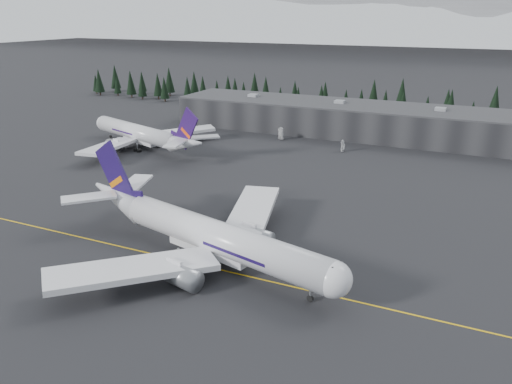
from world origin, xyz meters
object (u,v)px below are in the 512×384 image
at_px(gse_vehicle_a, 281,138).
at_px(gse_vehicle_b, 343,150).
at_px(jet_main, 200,232).
at_px(terminal, 362,120).
at_px(jet_parked, 145,135).

distance_m(gse_vehicle_a, gse_vehicle_b, 28.62).
bearing_deg(jet_main, gse_vehicle_b, 101.22).
xyz_separation_m(terminal, gse_vehicle_b, (0.31, -29.39, -5.54)).
xyz_separation_m(jet_main, gse_vehicle_a, (-23.32, 101.96, -5.17)).
bearing_deg(gse_vehicle_b, terminal, -179.29).
bearing_deg(gse_vehicle_a, gse_vehicle_b, -4.34).
relative_size(terminal, jet_parked, 2.55).
relative_size(terminal, gse_vehicle_b, 36.09).
distance_m(jet_main, gse_vehicle_b, 94.69).
height_order(jet_main, gse_vehicle_b, jet_main).
bearing_deg(jet_main, jet_parked, 147.49).
height_order(terminal, jet_parked, jet_parked).
height_order(terminal, jet_main, jet_main).
relative_size(jet_main, gse_vehicle_b, 15.73).
height_order(gse_vehicle_a, gse_vehicle_b, gse_vehicle_b).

